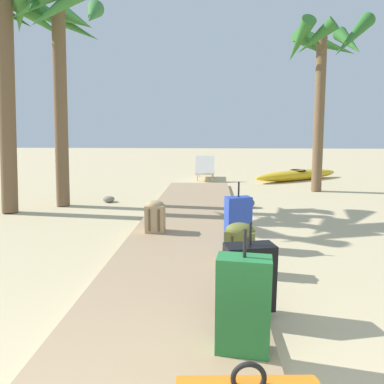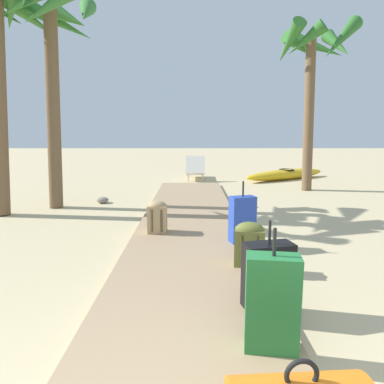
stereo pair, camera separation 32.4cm
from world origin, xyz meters
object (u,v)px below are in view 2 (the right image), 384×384
kayak (287,174)px  suitcase_blue (243,219)px  suitcase_black (269,275)px  palm_tree_near_left (51,32)px  palm_tree_far_right (316,60)px  lounge_chair (196,170)px  backpack_olive (250,243)px  backpack_tan (158,216)px  suitcase_green (273,303)px

kayak → suitcase_blue: bearing=-109.3°
suitcase_black → kayak: suitcase_black is taller
suitcase_blue → palm_tree_near_left: (-3.53, 2.81, 3.14)m
palm_tree_far_right → kayak: size_ratio=1.34×
kayak → palm_tree_near_left: bearing=-144.9°
lounge_chair → suitcase_blue: bearing=-85.4°
suitcase_blue → suitcase_black: (-0.04, -1.82, -0.03)m
backpack_olive → backpack_tan: bearing=131.3°
backpack_olive → suitcase_blue: suitcase_blue is taller
backpack_olive → palm_tree_near_left: palm_tree_near_left is taller
backpack_tan → suitcase_blue: bearing=-21.5°
suitcase_blue → palm_tree_far_right: bearing=63.0°
lounge_chair → backpack_tan: bearing=-95.6°
suitcase_blue → palm_tree_far_right: (2.52, 4.95, 3.03)m
backpack_olive → suitcase_green: size_ratio=0.58×
backpack_olive → lounge_chair: size_ratio=0.33×
backpack_tan → palm_tree_far_right: size_ratio=0.11×
suitcase_green → palm_tree_far_right: (2.66, 7.37, 3.01)m
backpack_olive → backpack_tan: (-1.17, 1.32, -0.01)m
backpack_tan → lounge_chair: (0.64, 6.53, -0.00)m
suitcase_blue → lounge_chair: size_ratio=0.55×
backpack_olive → suitcase_black: size_ratio=0.65×
suitcase_blue → lounge_chair: suitcase_blue is taller
suitcase_black → backpack_tan: size_ratio=1.59×
suitcase_green → palm_tree_far_right: 8.39m
backpack_olive → palm_tree_far_right: palm_tree_far_right is taller
suitcase_green → palm_tree_near_left: size_ratio=0.20×
suitcase_black → lounge_chair: bearing=93.4°
backpack_olive → backpack_tan: backpack_olive is taller
suitcase_green → backpack_olive: bearing=86.4°
suitcase_blue → lounge_chair: 7.03m
suitcase_blue → lounge_chair: (-0.57, 7.01, -0.07)m
suitcase_green → lounge_chair: 9.44m
backpack_olive → palm_tree_near_left: (-3.49, 3.66, 3.20)m
suitcase_blue → kayak: bearing=70.7°
suitcase_green → kayak: (2.61, 9.46, -0.25)m
palm_tree_near_left → lounge_chair: palm_tree_near_left is taller
backpack_olive → palm_tree_far_right: bearing=66.2°
suitcase_blue → kayak: suitcase_blue is taller
backpack_olive → palm_tree_far_right: (2.56, 5.80, 3.08)m
palm_tree_far_right → kayak: bearing=91.4°
backpack_olive → suitcase_blue: 0.85m
palm_tree_near_left → kayak: (6.00, 4.22, -3.37)m
suitcase_green → suitcase_black: 0.61m
backpack_tan → suitcase_black: bearing=-63.1°
backpack_olive → kayak: size_ratio=0.15×
palm_tree_far_right → palm_tree_near_left: size_ratio=1.00×
suitcase_black → palm_tree_far_right: bearing=69.3°
suitcase_green → suitcase_blue: bearing=86.7°
backpack_tan → palm_tree_near_left: palm_tree_near_left is taller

